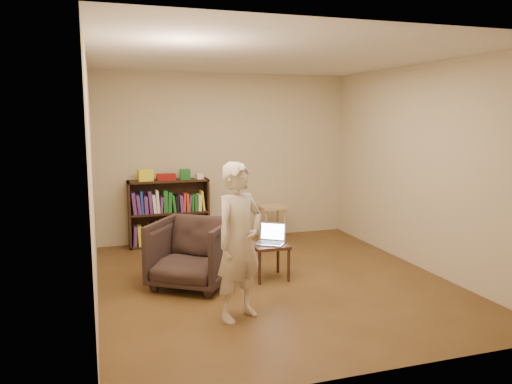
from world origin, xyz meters
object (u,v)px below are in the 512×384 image
object	(u,v)px
side_table	(269,250)
armchair	(192,253)
laptop	(271,239)
stool	(272,212)
bookshelf	(169,216)
person	(239,242)

from	to	relation	value
side_table	armchair	bearing A→B (deg)	179.32
laptop	stool	bearing A→B (deg)	104.05
bookshelf	laptop	size ratio (longest dim) A/B	2.89
stool	side_table	world-z (taller)	stool
person	side_table	bearing A→B (deg)	29.53
person	armchair	bearing A→B (deg)	76.81
laptop	bookshelf	bearing A→B (deg)	150.13
stool	side_table	distance (m)	1.85
side_table	person	size ratio (longest dim) A/B	0.28
laptop	person	distance (m)	1.30
armchair	bookshelf	bearing A→B (deg)	123.70
armchair	person	xyz separation A→B (m)	(0.27, -1.05, 0.37)
armchair	side_table	distance (m)	0.94
side_table	laptop	bearing A→B (deg)	36.40
side_table	bookshelf	bearing A→B (deg)	115.07
stool	laptop	world-z (taller)	laptop
bookshelf	stool	size ratio (longest dim) A/B	2.15
stool	side_table	bearing A→B (deg)	-110.67
side_table	stool	bearing A→B (deg)	69.33
bookshelf	laptop	xyz separation A→B (m)	(0.95, -1.95, 0.05)
side_table	person	bearing A→B (deg)	-122.89
side_table	laptop	xyz separation A→B (m)	(0.03, 0.02, 0.13)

